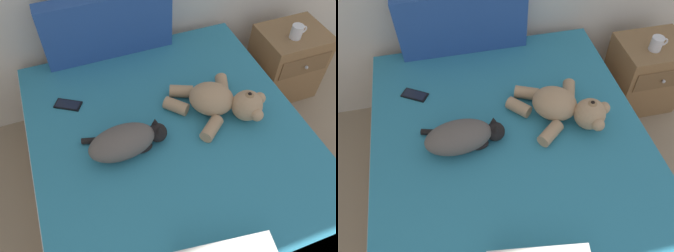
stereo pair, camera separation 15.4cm
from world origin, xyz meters
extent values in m
cube|color=olive|center=(1.82, 3.43, 0.16)|extent=(1.49, 1.91, 0.32)
cube|color=white|center=(1.82, 3.43, 0.42)|extent=(1.45, 1.85, 0.21)
cube|color=teal|center=(1.82, 3.49, 0.54)|extent=(1.43, 1.72, 0.02)
cube|color=#264C99|center=(1.70, 4.30, 0.75)|extent=(0.80, 0.11, 0.40)
ellipsoid|color=#59514C|center=(1.55, 3.52, 0.62)|extent=(0.35, 0.22, 0.15)
sphere|color=black|center=(1.74, 3.53, 0.60)|extent=(0.10, 0.10, 0.10)
cone|color=black|center=(1.74, 3.56, 0.65)|extent=(0.04, 0.04, 0.04)
cone|color=black|center=(1.74, 3.51, 0.65)|extent=(0.04, 0.04, 0.04)
cylinder|color=black|center=(1.44, 3.62, 0.56)|extent=(0.16, 0.07, 0.03)
ellipsoid|color=black|center=(1.65, 3.49, 0.57)|extent=(0.10, 0.06, 0.04)
ellipsoid|color=tan|center=(2.09, 3.63, 0.63)|extent=(0.31, 0.30, 0.17)
sphere|color=tan|center=(2.24, 3.51, 0.63)|extent=(0.17, 0.17, 0.17)
sphere|color=#8E6B49|center=(2.24, 3.51, 0.69)|extent=(0.07, 0.07, 0.07)
sphere|color=black|center=(2.24, 3.51, 0.71)|extent=(0.02, 0.02, 0.02)
sphere|color=tan|center=(2.33, 3.53, 0.64)|extent=(0.07, 0.07, 0.07)
sphere|color=tan|center=(2.25, 3.43, 0.64)|extent=(0.07, 0.07, 0.07)
cylinder|color=tan|center=(2.21, 3.74, 0.58)|extent=(0.12, 0.16, 0.07)
cylinder|color=tan|center=(1.97, 3.78, 0.58)|extent=(0.15, 0.12, 0.07)
cylinder|color=tan|center=(2.02, 3.47, 0.58)|extent=(0.16, 0.15, 0.07)
cylinder|color=tan|center=(1.90, 3.68, 0.58)|extent=(0.14, 0.15, 0.07)
cube|color=black|center=(1.34, 3.93, 0.55)|extent=(0.16, 0.14, 0.01)
cube|color=black|center=(1.34, 3.93, 0.56)|extent=(0.14, 0.12, 0.00)
cube|color=olive|center=(2.96, 4.08, 0.27)|extent=(0.46, 0.38, 0.54)
cube|color=brown|center=(2.96, 3.89, 0.39)|extent=(0.39, 0.01, 0.15)
sphere|color=#B2B2B7|center=(2.96, 3.87, 0.39)|extent=(0.02, 0.02, 0.02)
cylinder|color=silver|center=(2.92, 4.03, 0.58)|extent=(0.08, 0.08, 0.09)
torus|color=silver|center=(2.97, 4.03, 0.59)|extent=(0.06, 0.01, 0.06)
camera|label=1|loc=(1.41, 2.49, 1.98)|focal=36.89mm
camera|label=2|loc=(1.56, 2.45, 1.98)|focal=36.89mm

